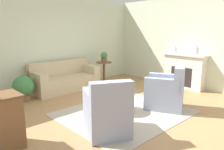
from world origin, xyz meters
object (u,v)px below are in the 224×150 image
Objects in this scene: ottoman_table at (117,99)px; vase_mantel_far at (196,51)px; side_table at (104,69)px; vase_mantel_near at (175,50)px; armchair_right at (167,92)px; armchair_left at (107,113)px; potted_plant_on_side_table at (104,57)px; potted_plant_floor at (23,87)px; couch at (65,79)px.

vase_mantel_far is at bearing -6.43° from ottoman_table.
side_table is 3.15× the size of vase_mantel_near.
vase_mantel_far reaches higher than armchair_right.
armchair_left is 1.11m from ottoman_table.
potted_plant_on_side_table reaches higher than potted_plant_floor.
armchair_left is at bearing 180.00° from armchair_right.
armchair_left reaches higher than side_table.
ottoman_table is (0.88, 0.66, -0.11)m from armchair_left.
vase_mantel_far reaches higher than couch.
ottoman_table is 3.00× the size of vase_mantel_near.
armchair_right reaches higher than side_table.
potted_plant_floor is at bearing -178.31° from potted_plant_on_side_table.
vase_mantel_far reaches higher than potted_plant_floor.
vase_mantel_near is 0.66× the size of potted_plant_on_side_table.
ottoman_table is (-0.11, -2.34, -0.04)m from couch.
armchair_right is 1.60× the size of potted_plant_floor.
side_table is 0.41m from potted_plant_on_side_table.
vase_mantel_far is (1.99, 0.33, 0.79)m from armchair_right.
armchair_right reaches higher than ottoman_table.
ottoman_table is 2.29× the size of vase_mantel_far.
side_table is 2.99m from vase_mantel_far.
armchair_right reaches higher than couch.
couch is at bearing 175.76° from potted_plant_on_side_table.
side_table is 2.81m from potted_plant_floor.
armchair_right is at bearing -74.05° from couch.
couch is 1.49m from side_table.
vase_mantel_near is at bearing -53.77° from potted_plant_on_side_table.
vase_mantel_near is at bearing -23.17° from potted_plant_floor.
vase_mantel_near is at bearing -53.77° from side_table.
armchair_left reaches higher than couch.
armchair_left and armchair_right have the same top height.
vase_mantel_far is (3.84, 0.33, 0.79)m from armchair_left.
armchair_left reaches higher than ottoman_table.
potted_plant_on_side_table reaches higher than armchair_right.
couch is 2.94× the size of ottoman_table.
couch is 2.34m from ottoman_table.
potted_plant_on_side_table reaches higher than side_table.
armchair_left is 1.85m from armchair_right.
vase_mantel_near reaches higher than potted_plant_floor.
vase_mantel_far is at bearing 9.39° from armchair_right.
ottoman_table is at bearing -173.06° from vase_mantel_near.
armchair_left is 3.53× the size of vase_mantel_far.
side_table is at bearing 77.92° from armchair_right.
armchair_left is 3.80m from side_table.
ottoman_table is at bearing -125.39° from side_table.
potted_plant_on_side_table is at bearing 0.00° from side_table.
potted_plant_floor is (-2.81, -0.08, -0.12)m from side_table.
vase_mantel_far is (2.96, -0.33, 0.90)m from ottoman_table.
vase_mantel_far reaches higher than potted_plant_on_side_table.
potted_plant_on_side_table is (0.62, 2.89, 0.50)m from armchair_right.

